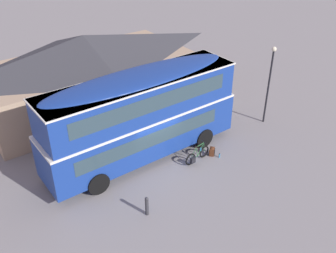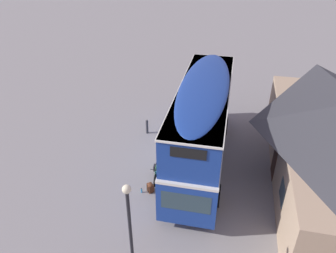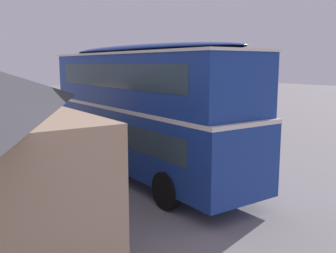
% 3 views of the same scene
% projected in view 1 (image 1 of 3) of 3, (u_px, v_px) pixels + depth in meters
% --- Properties ---
extents(ground_plane, '(120.00, 120.00, 0.00)m').
position_uv_depth(ground_plane, '(154.00, 161.00, 20.09)').
color(ground_plane, gray).
extents(double_decker_bus, '(10.60, 2.87, 4.79)m').
position_uv_depth(double_decker_bus, '(141.00, 114.00, 19.09)').
color(double_decker_bus, black).
rests_on(double_decker_bus, ground).
extents(touring_bicycle, '(1.71, 0.53, 1.00)m').
position_uv_depth(touring_bicycle, '(197.00, 156.00, 19.90)').
color(touring_bicycle, black).
rests_on(touring_bicycle, ground).
extents(backpack_on_ground, '(0.41, 0.40, 0.50)m').
position_uv_depth(backpack_on_ground, '(212.00, 151.00, 20.44)').
color(backpack_on_ground, '#592D19').
rests_on(backpack_on_ground, ground).
extents(water_bottle_blue_sports, '(0.08, 0.08, 0.26)m').
position_uv_depth(water_bottle_blue_sports, '(219.00, 156.00, 20.32)').
color(water_bottle_blue_sports, '#338CBF').
rests_on(water_bottle_blue_sports, ground).
extents(pub_building, '(13.77, 7.23, 4.74)m').
position_uv_depth(pub_building, '(87.00, 71.00, 24.31)').
color(pub_building, tan).
rests_on(pub_building, ground).
extents(street_lamp, '(0.28, 0.28, 4.82)m').
position_uv_depth(street_lamp, '(270.00, 77.00, 22.09)').
color(street_lamp, black).
rests_on(street_lamp, ground).
extents(kerb_bollard, '(0.16, 0.16, 0.97)m').
position_uv_depth(kerb_bollard, '(147.00, 206.00, 16.51)').
color(kerb_bollard, '#333338').
rests_on(kerb_bollard, ground).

